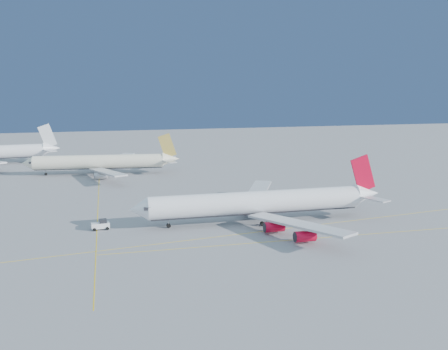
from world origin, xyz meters
TOP-DOWN VIEW (x-y plane):
  - ground at (0.00, 0.00)m, footprint 500.00×500.00m
  - taxiway_lines at (-14.71, 6.34)m, footprint 118.86×140.00m
  - airliner_virgin at (0.91, 2.16)m, footprint 66.01×59.47m
  - airliner_etihad at (-38.63, 78.99)m, footprint 59.33×54.54m
  - pushback_tug at (-39.03, 4.57)m, footprint 4.46×2.96m

SIDE VIEW (x-z plane):
  - ground at x=0.00m, z-range 0.00..0.00m
  - taxiway_lines at x=-14.71m, z-range 0.00..0.02m
  - pushback_tug at x=-39.03m, z-range -0.09..2.32m
  - airliner_etihad at x=-38.63m, z-range -3.03..12.45m
  - airliner_virgin at x=0.91m, z-range -3.24..13.08m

